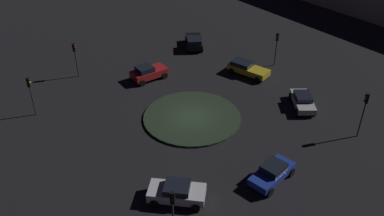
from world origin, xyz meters
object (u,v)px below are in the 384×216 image
Objects in this scene: traffic_light_south at (173,207)px; traffic_light_northwest at (75,53)px; car_red at (148,72)px; car_silver at (303,101)px; traffic_light_west at (30,89)px; car_blue at (272,172)px; car_black at (194,41)px; traffic_light_northeast at (277,43)px; car_yellow at (247,68)px; car_white at (177,192)px; traffic_light_east at (365,107)px.

traffic_light_south is 1.11× the size of traffic_light_northwest.
car_red is 0.95× the size of traffic_light_south.
traffic_light_west is at bearing -87.25° from car_silver.
car_black is (-7.65, 23.70, 0.05)m from car_blue.
traffic_light_northeast is 0.90× the size of traffic_light_south.
car_yellow is at bearing -13.01° from traffic_light_south.
car_silver is (5.15, -6.28, -0.05)m from car_yellow.
traffic_light_west reaches higher than traffic_light_northeast.
car_silver is 17.34m from car_black.
car_red reaches higher than car_blue.
car_yellow reaches higher than car_silver.
car_white reaches higher than car_silver.
traffic_light_west is (-9.57, -7.70, 2.02)m from car_red.
car_yellow is 1.15× the size of car_silver.
car_yellow is 18.81m from traffic_light_northwest.
car_silver is at bearing -40.78° from traffic_light_east.
traffic_light_south reaches higher than car_black.
car_red is 8.06m from traffic_light_northwest.
car_white is (-5.81, -19.64, 0.02)m from car_yellow.
traffic_light_south reaches higher than car_white.
traffic_light_east is at bearing 37.75° from car_silver.
car_silver is 20.33m from traffic_light_south.
traffic_light_south is 20.16m from traffic_light_west.
car_silver is 0.98× the size of car_blue.
car_silver is at bearing 49.46° from traffic_light_northeast.
car_silver is 16.54m from car_red.
car_black reaches higher than car_silver.
car_white is at bearing -30.84° from car_blue.
car_yellow is 22.61m from traffic_light_west.
traffic_light_south is at bearing 18.22° from traffic_light_northeast.
traffic_light_northeast is at bearing -146.87° from car_blue.
car_blue reaches higher than car_yellow.
car_blue is 25.08m from traffic_light_northwest.
traffic_light_northwest is 7.92m from traffic_light_west.
car_blue is at bearing -52.55° from car_yellow.
traffic_light_northeast is 0.99× the size of traffic_light_west.
car_silver is at bearing -54.74° from car_red.
traffic_light_east is (9.29, -10.82, 2.37)m from car_yellow.
car_yellow is 14.46m from traffic_light_east.
car_red is (-10.79, -1.89, 0.09)m from car_yellow.
car_silver is 1.05× the size of traffic_light_northwest.
traffic_light_east reaches higher than car_yellow.
car_red is 1.05× the size of traffic_light_northeast.
car_black is 1.05× the size of car_white.
car_yellow is at bearing -42.51° from traffic_light_east.
car_red is 9.60m from car_black.
car_silver is at bearing -17.42° from car_yellow.
traffic_light_west reaches higher than car_silver.
car_yellow is at bearing -143.11° from car_black.
traffic_light_south is at bearing 46.86° from traffic_light_east.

